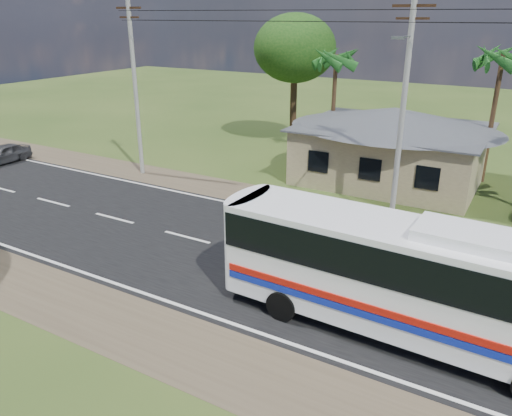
{
  "coord_description": "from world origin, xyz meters",
  "views": [
    {
      "loc": [
        8.51,
        -16.29,
        9.48
      ],
      "look_at": [
        -1.46,
        1.0,
        1.7
      ],
      "focal_mm": 35.0,
      "sensor_mm": 36.0,
      "label": 1
    }
  ],
  "objects": [
    {
      "name": "tree_behind_house",
      "position": [
        -8.0,
        18.0,
        7.12
      ],
      "size": [
        6.0,
        6.0,
        9.61
      ],
      "color": "#47301E",
      "rests_on": "ground"
    },
    {
      "name": "palm_far",
      "position": [
        -4.0,
        16.0,
        6.68
      ],
      "size": [
        2.8,
        2.8,
        7.7
      ],
      "color": "#47301E",
      "rests_on": "ground"
    },
    {
      "name": "motorcycle",
      "position": [
        4.2,
        5.08,
        0.43
      ],
      "size": [
        1.68,
        0.68,
        0.86
      ],
      "primitive_type": "imported",
      "rotation": [
        0.0,
        0.0,
        1.64
      ],
      "color": "black",
      "rests_on": "ground"
    },
    {
      "name": "house",
      "position": [
        1.0,
        13.0,
        2.64
      ],
      "size": [
        12.4,
        10.0,
        5.0
      ],
      "color": "tan",
      "rests_on": "ground"
    },
    {
      "name": "ground",
      "position": [
        0.0,
        0.0,
        0.0
      ],
      "size": [
        120.0,
        120.0,
        0.0
      ],
      "primitive_type": "plane",
      "color": "#2B4217",
      "rests_on": "ground"
    },
    {
      "name": "coach_bus",
      "position": [
        6.46,
        -2.54,
        2.26
      ],
      "size": [
        12.82,
        3.11,
        3.95
      ],
      "rotation": [
        0.0,
        0.0,
        -0.03
      ],
      "color": "white",
      "rests_on": "ground"
    },
    {
      "name": "small_car",
      "position": [
        -22.73,
        3.56,
        0.63
      ],
      "size": [
        1.49,
        3.7,
        1.26
      ],
      "primitive_type": "imported",
      "rotation": [
        0.0,
        0.0,
        0.0
      ],
      "color": "#313134",
      "rests_on": "ground"
    },
    {
      "name": "road",
      "position": [
        0.0,
        0.0,
        0.01
      ],
      "size": [
        120.0,
        16.0,
        0.03
      ],
      "color": "black",
      "rests_on": "ground"
    },
    {
      "name": "utility_poles",
      "position": [
        2.67,
        6.49,
        5.77
      ],
      "size": [
        32.8,
        2.22,
        11.0
      ],
      "color": "#9E9E99",
      "rests_on": "ground"
    },
    {
      "name": "palm_mid",
      "position": [
        6.0,
        15.5,
        7.16
      ],
      "size": [
        2.8,
        2.8,
        8.2
      ],
      "color": "#47301E",
      "rests_on": "ground"
    }
  ]
}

